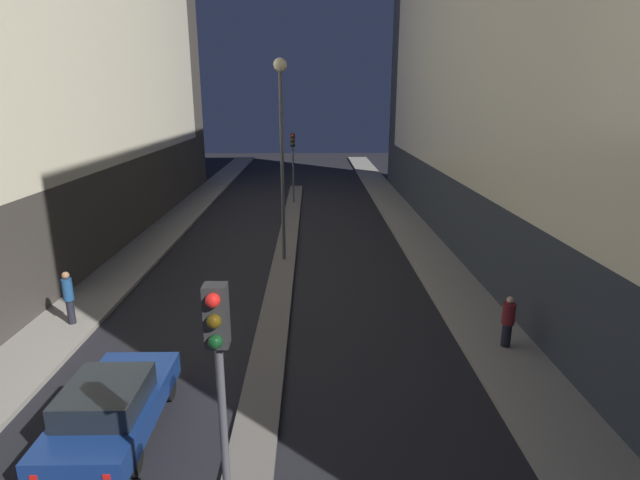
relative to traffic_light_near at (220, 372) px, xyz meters
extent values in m
cube|color=#2D333D|center=(11.08, 17.14, 6.93)|extent=(6.00, 41.80, 21.15)
cube|color=#66605B|center=(0.00, 16.44, -3.59)|extent=(1.03, 38.40, 0.12)
cylinder|color=#4C4C51|center=(0.00, 0.03, -1.57)|extent=(0.12, 0.12, 3.93)
cube|color=#2D2D2D|center=(0.00, 0.03, 0.85)|extent=(0.32, 0.28, 0.90)
sphere|color=red|center=(0.00, -0.15, 1.15)|extent=(0.20, 0.20, 0.20)
sphere|color=#4C380A|center=(0.00, -0.15, 0.85)|extent=(0.20, 0.20, 0.20)
sphere|color=#0F3D19|center=(0.00, -0.15, 0.55)|extent=(0.20, 0.20, 0.20)
cylinder|color=#4C4C51|center=(0.00, 28.77, -1.57)|extent=(0.12, 0.12, 3.93)
cube|color=#2D2D2D|center=(0.00, 28.77, 0.85)|extent=(0.32, 0.28, 0.90)
sphere|color=red|center=(0.00, 28.59, 1.15)|extent=(0.20, 0.20, 0.20)
sphere|color=#4C380A|center=(0.00, 28.59, 0.85)|extent=(0.20, 0.20, 0.20)
sphere|color=#0F3D19|center=(0.00, 28.59, 0.55)|extent=(0.20, 0.20, 0.20)
cylinder|color=#4C4C51|center=(0.00, 15.85, 0.65)|extent=(0.16, 0.16, 8.38)
sphere|color=#F9EAB2|center=(0.00, 15.85, 5.01)|extent=(0.57, 0.57, 0.57)
cube|color=navy|center=(-3.17, 3.55, -3.04)|extent=(1.91, 4.20, 0.57)
cube|color=black|center=(-3.17, 3.23, -2.48)|extent=(1.63, 1.89, 0.55)
cube|color=red|center=(-3.84, 1.45, -3.02)|extent=(0.14, 0.04, 0.10)
cube|color=red|center=(-2.50, 1.45, -3.02)|extent=(0.14, 0.04, 0.10)
cylinder|color=black|center=(-4.01, 4.85, -3.33)|extent=(0.22, 0.64, 0.64)
cylinder|color=black|center=(-2.32, 4.85, -3.33)|extent=(0.22, 0.64, 0.64)
cylinder|color=black|center=(-4.01, 2.24, -3.33)|extent=(0.22, 0.64, 0.64)
cylinder|color=black|center=(-2.32, 2.24, -3.33)|extent=(0.22, 0.64, 0.64)
cylinder|color=black|center=(-6.64, 9.00, -3.08)|extent=(0.24, 0.24, 0.83)
cylinder|color=navy|center=(-6.64, 9.00, -2.30)|extent=(0.32, 0.32, 0.74)
sphere|color=#9E704C|center=(-6.64, 9.00, -1.81)|extent=(0.24, 0.24, 0.24)
cylinder|color=black|center=(7.11, 7.22, -3.13)|extent=(0.28, 0.28, 0.73)
cylinder|color=maroon|center=(7.11, 7.22, -2.44)|extent=(0.37, 0.37, 0.65)
sphere|color=beige|center=(7.11, 7.22, -2.01)|extent=(0.21, 0.21, 0.21)
camera|label=1|loc=(1.31, -6.23, 3.72)|focal=28.00mm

